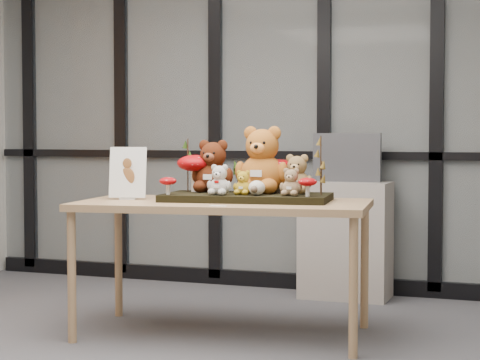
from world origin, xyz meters
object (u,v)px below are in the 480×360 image
at_px(bear_brown_medium, 213,163).
at_px(bear_tan_back, 297,172).
at_px(mushroom_back_left, 195,171).
at_px(bear_white_bow, 220,178).
at_px(plush_cream_hedgehog, 257,187).
at_px(mushroom_front_right, 308,186).
at_px(sign_holder, 128,175).
at_px(bear_small_yellow, 243,181).
at_px(mushroom_front_left, 168,185).
at_px(bear_pooh_yellow, 262,156).
at_px(monitor, 347,158).
at_px(bear_beige_small, 291,181).
at_px(diorama_tray, 247,197).
at_px(display_table, 224,212).
at_px(cabinet, 346,240).
at_px(mushroom_back_right, 279,174).

xyz_separation_m(bear_brown_medium, bear_tan_back, (0.53, 0.04, -0.05)).
distance_m(bear_brown_medium, mushroom_back_left, 0.13).
relative_size(bear_white_bow, plush_cream_hedgehog, 2.04).
bearing_deg(mushroom_front_right, sign_holder, -177.58).
bearing_deg(bear_small_yellow, mushroom_front_left, -170.51).
bearing_deg(bear_pooh_yellow, bear_small_yellow, -110.24).
xyz_separation_m(mushroom_front_left, monitor, (0.71, 1.59, 0.13)).
xyz_separation_m(bear_tan_back, mushroom_back_left, (-0.65, -0.05, -0.00)).
height_order(bear_pooh_yellow, bear_beige_small, bear_pooh_yellow).
xyz_separation_m(diorama_tray, plush_cream_hedgehog, (0.10, -0.11, 0.07)).
bearing_deg(sign_holder, bear_brown_medium, 9.00).
bearing_deg(diorama_tray, bear_brown_medium, 154.90).
height_order(bear_brown_medium, bear_beige_small, bear_brown_medium).
relative_size(bear_beige_small, mushroom_back_left, 0.70).
xyz_separation_m(bear_pooh_yellow, bear_brown_medium, (-0.31, -0.04, -0.05)).
bearing_deg(bear_white_bow, diorama_tray, 45.80).
xyz_separation_m(display_table, cabinet, (0.41, 1.43, -0.31)).
bearing_deg(bear_pooh_yellow, sign_holder, -169.21).
height_order(bear_small_yellow, bear_white_bow, bear_white_bow).
bearing_deg(bear_small_yellow, display_table, 167.44).
xyz_separation_m(mushroom_back_left, mushroom_front_right, (0.78, -0.17, -0.07)).
height_order(mushroom_back_left, cabinet, mushroom_back_left).
height_order(bear_white_bow, mushroom_back_right, mushroom_back_right).
xyz_separation_m(bear_small_yellow, mushroom_back_left, (-0.38, 0.17, 0.05)).
xyz_separation_m(bear_small_yellow, mushroom_back_right, (0.13, 0.28, 0.03)).
distance_m(sign_holder, monitor, 1.82).
bearing_deg(display_table, diorama_tray, 26.57).
height_order(display_table, cabinet, cabinet).
relative_size(bear_brown_medium, mushroom_back_right, 1.58).
height_order(bear_tan_back, mushroom_back_right, bear_tan_back).
relative_size(bear_small_yellow, mushroom_front_left, 1.40).
relative_size(plush_cream_hedgehog, monitor, 0.19).
distance_m(display_table, bear_small_yellow, 0.23).
height_order(bear_tan_back, bear_small_yellow, bear_tan_back).
bearing_deg(bear_tan_back, plush_cream_hedgehog, -134.51).
xyz_separation_m(cabinet, monitor, (0.00, 0.02, 0.61)).
xyz_separation_m(display_table, mushroom_front_left, (-0.30, -0.14, 0.17)).
bearing_deg(bear_beige_small, mushroom_back_left, 159.19).
bearing_deg(cabinet, mushroom_back_left, -117.45).
distance_m(bear_white_bow, mushroom_front_left, 0.31).
distance_m(bear_beige_small, sign_holder, 1.04).
bearing_deg(monitor, bear_white_bow, -104.93).
relative_size(bear_brown_medium, mushroom_front_left, 3.11).
distance_m(bear_brown_medium, bear_white_bow, 0.28).
xyz_separation_m(bear_pooh_yellow, bear_beige_small, (0.25, -0.20, -0.13)).
distance_m(bear_pooh_yellow, bear_white_bow, 0.35).
distance_m(sign_holder, cabinet, 1.88).
relative_size(bear_pooh_yellow, mushroom_back_right, 1.98).
height_order(mushroom_front_right, cabinet, mushroom_front_right).
bearing_deg(bear_white_bow, bear_beige_small, 2.25).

